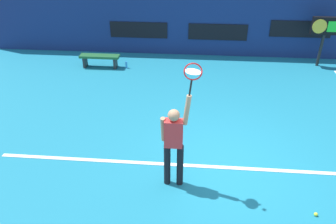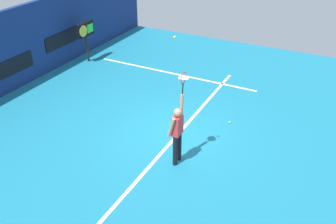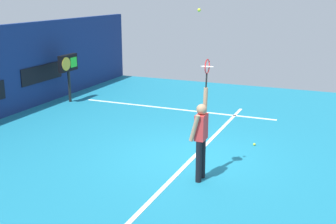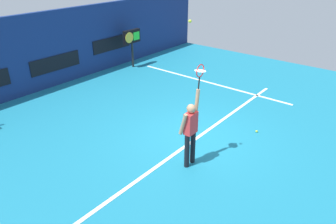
% 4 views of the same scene
% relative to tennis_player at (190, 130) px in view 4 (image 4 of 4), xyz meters
% --- Properties ---
extents(ground_plane, '(18.00, 18.00, 0.00)m').
position_rel_tennis_player_xyz_m(ground_plane, '(1.11, 0.69, -1.01)').
color(ground_plane, teal).
extents(back_wall, '(18.00, 0.20, 2.93)m').
position_rel_tennis_player_xyz_m(back_wall, '(1.11, 7.49, 0.46)').
color(back_wall, navy).
rests_on(back_wall, ground_plane).
extents(sponsor_banner_center, '(2.20, 0.03, 0.60)m').
position_rel_tennis_player_xyz_m(sponsor_banner_center, '(1.11, 7.37, -0.08)').
color(sponsor_banner_center, black).
extents(sponsor_banner_starboard, '(2.20, 0.03, 0.60)m').
position_rel_tennis_player_xyz_m(sponsor_banner_starboard, '(4.11, 7.37, 0.10)').
color(sponsor_banner_starboard, black).
extents(court_baseline, '(10.00, 0.10, 0.01)m').
position_rel_tennis_player_xyz_m(court_baseline, '(1.11, 0.56, -1.01)').
color(court_baseline, white).
rests_on(court_baseline, ground_plane).
extents(court_sideline, '(0.10, 7.00, 0.01)m').
position_rel_tennis_player_xyz_m(court_sideline, '(5.21, 2.69, -1.01)').
color(court_sideline, white).
rests_on(court_sideline, ground_plane).
extents(tennis_player, '(0.55, 0.31, 1.99)m').
position_rel_tennis_player_xyz_m(tennis_player, '(0.00, 0.00, 0.00)').
color(tennis_player, black).
rests_on(tennis_player, ground_plane).
extents(tennis_racket, '(0.35, 0.27, 0.62)m').
position_rel_tennis_player_xyz_m(tennis_racket, '(0.30, -0.00, 1.38)').
color(tennis_racket, black).
extents(tennis_ball, '(0.07, 0.07, 0.07)m').
position_rel_tennis_player_xyz_m(tennis_ball, '(-0.05, 0.08, 2.57)').
color(tennis_ball, '#CCE033').
extents(scoreboard_clock, '(0.96, 0.20, 1.75)m').
position_rel_tennis_player_xyz_m(scoreboard_clock, '(4.71, 6.66, 0.36)').
color(scoreboard_clock, black).
rests_on(scoreboard_clock, ground_plane).
extents(spare_ball, '(0.07, 0.07, 0.07)m').
position_rel_tennis_player_xyz_m(spare_ball, '(2.60, -0.64, -0.98)').
color(spare_ball, '#CCE033').
rests_on(spare_ball, ground_plane).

